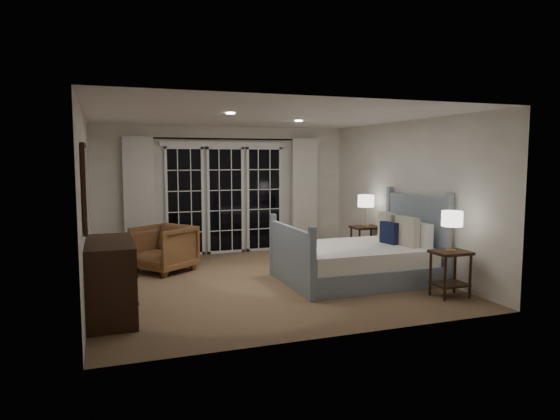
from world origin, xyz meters
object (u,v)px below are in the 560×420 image
object	(u,v)px
bed	(360,259)
nightstand_left	(450,267)
lamp_left	(452,219)
armchair	(164,249)
lamp_right	(366,201)
dresser	(111,279)
nightstand_right	(365,238)

from	to	relation	value
bed	nightstand_left	world-z (taller)	bed
bed	lamp_left	size ratio (longest dim) A/B	4.07
lamp_left	armchair	bearing A→B (deg)	140.66
bed	lamp_right	world-z (taller)	bed
lamp_right	armchair	size ratio (longest dim) A/B	0.67
bed	dresser	xyz separation A→B (m)	(-3.65, -0.59, 0.13)
nightstand_right	lamp_right	size ratio (longest dim) A/B	1.12
nightstand_left	lamp_left	xyz separation A→B (m)	(0.00, -0.00, 0.65)
armchair	dresser	distance (m)	2.38
lamp_right	dresser	xyz separation A→B (m)	(-4.46, -1.86, -0.64)
nightstand_left	lamp_right	size ratio (longest dim) A/B	1.10
lamp_left	lamp_right	size ratio (longest dim) A/B	0.95
nightstand_right	dresser	xyz separation A→B (m)	(-4.46, -1.86, 0.04)
bed	dresser	world-z (taller)	bed
bed	nightstand_left	size ratio (longest dim) A/B	3.50
dresser	nightstand_right	bearing A→B (deg)	22.67
nightstand_right	lamp_left	distance (m)	2.58
bed	armchair	world-z (taller)	bed
bed	lamp_right	bearing A→B (deg)	57.49
armchair	dresser	bearing A→B (deg)	-58.47
lamp_left	dresser	distance (m)	4.44
lamp_right	armchair	distance (m)	3.67
bed	lamp_left	bearing A→B (deg)	-59.98
armchair	lamp_left	bearing A→B (deg)	13.79
lamp_right	dresser	distance (m)	4.87
lamp_left	armchair	size ratio (longest dim) A/B	0.64
dresser	armchair	bearing A→B (deg)	68.39
bed	armchair	bearing A→B (deg)	149.62
nightstand_left	dresser	distance (m)	4.40
nightstand_left	armchair	bearing A→B (deg)	140.66
nightstand_left	lamp_right	bearing A→B (deg)	87.69
nightstand_left	lamp_left	distance (m)	0.65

